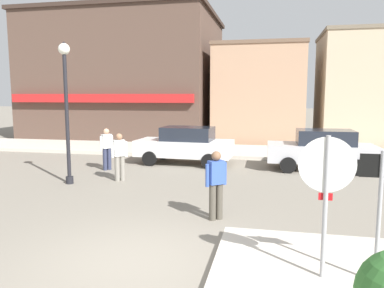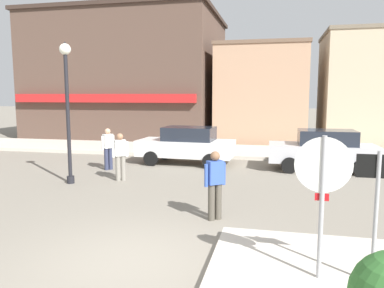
% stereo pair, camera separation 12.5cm
% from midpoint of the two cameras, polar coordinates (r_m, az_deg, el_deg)
% --- Properties ---
extents(ground_plane, '(160.00, 160.00, 0.00)m').
position_cam_midpoint_polar(ground_plane, '(6.85, -8.78, -17.44)').
color(ground_plane, gray).
extents(kerb_far, '(80.00, 4.00, 0.15)m').
position_cam_midpoint_polar(kerb_far, '(19.01, 5.51, -1.06)').
color(kerb_far, beige).
rests_on(kerb_far, ground).
extents(stop_sign, '(0.82, 0.07, 2.30)m').
position_cam_midpoint_polar(stop_sign, '(5.84, 19.82, -6.44)').
color(stop_sign, '#9E9EA3').
rests_on(stop_sign, ground).
extents(one_way_sign, '(0.60, 0.06, 2.10)m').
position_cam_midpoint_polar(one_way_sign, '(6.03, 26.82, -8.21)').
color(one_way_sign, '#9E9EA3').
rests_on(one_way_sign, ground).
extents(lamp_post, '(0.36, 0.36, 4.54)m').
position_cam_midpoint_polar(lamp_post, '(12.65, -18.25, 7.46)').
color(lamp_post, black).
rests_on(lamp_post, ground).
extents(parked_car_nearest, '(4.08, 2.02, 1.56)m').
position_cam_midpoint_polar(parked_car_nearest, '(15.73, -0.60, -0.10)').
color(parked_car_nearest, white).
rests_on(parked_car_nearest, ground).
extents(parked_car_second, '(4.02, 1.92, 1.56)m').
position_cam_midpoint_polar(parked_car_second, '(15.20, 19.58, -0.79)').
color(parked_car_second, '#B7B7BC').
rests_on(parked_car_second, ground).
extents(pedestrian_crossing_near, '(0.48, 0.42, 1.61)m').
position_cam_midpoint_polar(pedestrian_crossing_near, '(8.66, 3.93, -5.97)').
color(pedestrian_crossing_near, '#4C473D').
rests_on(pedestrian_crossing_near, ground).
extents(pedestrian_crossing_far, '(0.40, 0.49, 1.61)m').
position_cam_midpoint_polar(pedestrian_crossing_far, '(14.78, -12.43, -0.54)').
color(pedestrian_crossing_far, '#2D334C').
rests_on(pedestrian_crossing_far, ground).
extents(pedestrian_kerb_side, '(0.50, 0.39, 1.61)m').
position_cam_midpoint_polar(pedestrian_kerb_side, '(12.80, -10.60, -1.70)').
color(pedestrian_kerb_side, gray).
rests_on(pedestrian_kerb_side, ground).
extents(building_corner_shop, '(12.34, 9.84, 8.29)m').
position_cam_midpoint_polar(building_corner_shop, '(27.25, -9.02, 10.03)').
color(building_corner_shop, brown).
rests_on(building_corner_shop, ground).
extents(building_storefront_left_near, '(5.38, 5.72, 5.89)m').
position_cam_midpoint_polar(building_storefront_left_near, '(23.97, 10.69, 7.50)').
color(building_storefront_left_near, tan).
rests_on(building_storefront_left_near, ground).
extents(building_storefront_left_mid, '(6.55, 5.38, 6.46)m').
position_cam_midpoint_polar(building_storefront_left_mid, '(24.38, 26.92, 7.49)').
color(building_storefront_left_mid, tan).
rests_on(building_storefront_left_mid, ground).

